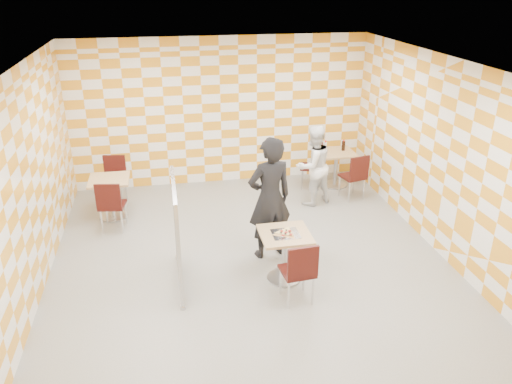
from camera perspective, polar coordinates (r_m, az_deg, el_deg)
The scene contains 15 objects.
room_shell at distance 7.49m, azimuth -1.25°, elevation 3.44°, with size 7.00×7.00×7.00m.
main_table at distance 7.15m, azimuth 3.31°, elevation -6.43°, with size 0.70×0.70×0.75m.
second_table at distance 10.42m, azimuth 9.13°, elevation 3.33°, with size 0.70×0.70×0.75m.
empty_table at distance 9.31m, azimuth -16.30°, elevation 0.09°, with size 0.70×0.70×0.75m.
chair_main_front at distance 6.64m, azimuth 5.02°, elevation -8.74°, with size 0.46×0.47×0.92m.
chair_second_front at distance 9.82m, azimuth 11.31°, elevation 2.07°, with size 0.51×0.52×0.92m.
chair_second_side at distance 10.26m, azimuth 6.84°, elevation 3.33°, with size 0.54×0.54×0.92m.
chair_empty_near at distance 8.77m, azimuth -16.28°, elevation -1.16°, with size 0.48×0.49×0.92m.
chair_empty_far at distance 9.90m, azimuth -15.87°, elevation 1.79°, with size 0.48×0.49×0.92m.
partition at distance 7.01m, azimuth -9.02°, elevation -4.75°, with size 0.08×1.38×1.55m.
man_dark at distance 7.54m, azimuth 1.58°, elevation -0.75°, with size 0.71×0.46×1.94m, color black.
man_white at distance 9.46m, azimuth 6.56°, elevation 3.01°, with size 0.75×0.58×1.54m, color white.
pizza_on_foil at distance 7.01m, azimuth 3.39°, elevation -4.67°, with size 0.40×0.40×0.04m.
sport_bottle at distance 10.39m, azimuth 7.92°, elevation 5.27°, with size 0.06×0.06×0.20m.
soda_bottle at distance 10.41m, azimuth 9.96°, elevation 5.25°, with size 0.07×0.07×0.23m.
Camera 1 is at (-1.16, -6.38, 4.11)m, focal length 35.00 mm.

